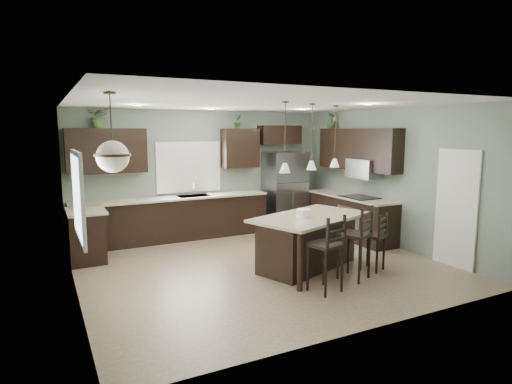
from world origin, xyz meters
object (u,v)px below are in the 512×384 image
(refrigerator, at_px, (285,190))
(bar_stool_right, at_px, (373,242))
(bar_stool_center, at_px, (354,243))
(plant_back_left, at_px, (99,116))
(kitchen_island, at_px, (310,242))
(serving_dish, at_px, (303,213))
(bar_stool_left, at_px, (325,253))

(refrigerator, height_order, bar_stool_right, refrigerator)
(bar_stool_center, distance_m, plant_back_left, 5.42)
(refrigerator, distance_m, kitchen_island, 3.16)
(serving_dish, distance_m, bar_stool_left, 1.03)
(serving_dish, bearing_deg, refrigerator, 64.58)
(kitchen_island, bearing_deg, bar_stool_right, -52.18)
(kitchen_island, relative_size, bar_stool_right, 2.06)
(refrigerator, relative_size, bar_stool_right, 1.87)
(serving_dish, bearing_deg, bar_stool_center, -52.89)
(serving_dish, distance_m, bar_stool_center, 0.94)
(serving_dish, bearing_deg, bar_stool_left, -103.38)
(kitchen_island, relative_size, plant_back_left, 4.33)
(bar_stool_center, xyz_separation_m, plant_back_left, (-3.26, 3.82, 2.04))
(kitchen_island, height_order, bar_stool_right, bar_stool_right)
(kitchen_island, distance_m, bar_stool_right, 1.05)
(kitchen_island, height_order, bar_stool_center, bar_stool_center)
(refrigerator, relative_size, bar_stool_center, 1.55)
(serving_dish, height_order, plant_back_left, plant_back_left)
(refrigerator, relative_size, plant_back_left, 3.92)
(kitchen_island, distance_m, serving_dish, 0.57)
(serving_dish, distance_m, bar_stool_right, 1.28)
(refrigerator, height_order, bar_stool_center, refrigerator)
(bar_stool_left, relative_size, bar_stool_center, 0.97)
(bar_stool_left, distance_m, bar_stool_right, 1.37)
(serving_dish, relative_size, plant_back_left, 0.51)
(plant_back_left, bearing_deg, bar_stool_right, -43.50)
(bar_stool_right, bearing_deg, serving_dish, 130.82)
(refrigerator, height_order, bar_stool_left, refrigerator)
(bar_stool_center, distance_m, bar_stool_right, 0.60)
(plant_back_left, bearing_deg, kitchen_island, -46.26)
(refrigerator, xyz_separation_m, bar_stool_left, (-1.62, -3.87, -0.34))
(bar_stool_left, bearing_deg, refrigerator, 55.25)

